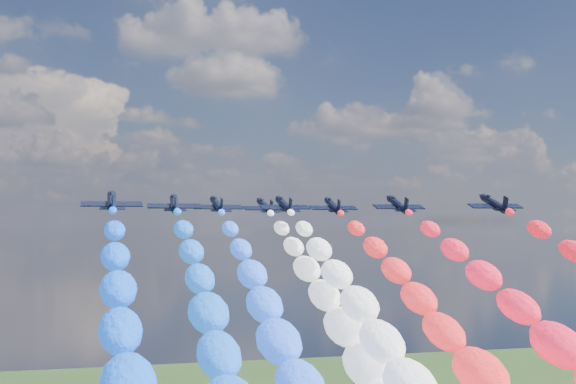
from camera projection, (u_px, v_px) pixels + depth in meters
name	position (u px, v px, depth m)	size (l,w,h in m)	color
jet_0	(112.00, 201.00, 111.13)	(8.61, 11.55, 2.54)	black
jet_1	(174.00, 204.00, 125.89)	(8.61, 11.55, 2.54)	black
jet_2	(217.00, 205.00, 134.57)	(8.61, 11.55, 2.54)	black
jet_3	(284.00, 205.00, 134.97)	(8.61, 11.55, 2.54)	black
jet_4	(265.00, 206.00, 146.82)	(8.61, 11.55, 2.54)	black
jet_5	(333.00, 206.00, 142.34)	(8.61, 11.55, 2.54)	black
jet_6	(398.00, 205.00, 132.56)	(8.61, 11.55, 2.54)	black
jet_7	(494.00, 204.00, 125.82)	(8.61, 11.55, 2.54)	black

